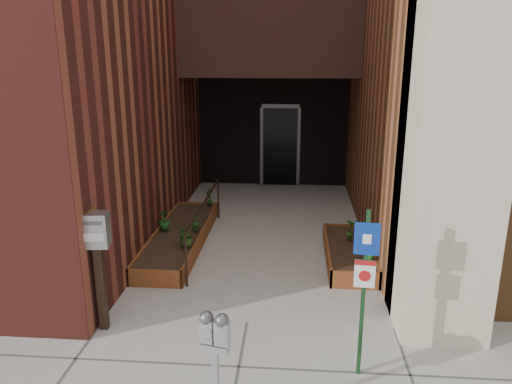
# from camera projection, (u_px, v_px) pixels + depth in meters

# --- Properties ---
(ground) EXTENTS (80.00, 80.00, 0.00)m
(ground) POSITION_uv_depth(u_px,v_px,m) (247.00, 322.00, 6.87)
(ground) COLOR #9E9991
(ground) RESTS_ON ground
(planter_left) EXTENTS (0.90, 3.60, 0.30)m
(planter_left) POSITION_uv_depth(u_px,v_px,m) (180.00, 238.00, 9.54)
(planter_left) COLOR brown
(planter_left) RESTS_ON ground
(planter_right) EXTENTS (0.80, 2.20, 0.30)m
(planter_right) POSITION_uv_depth(u_px,v_px,m) (349.00, 254.00, 8.82)
(planter_right) COLOR brown
(planter_right) RESTS_ON ground
(handrail) EXTENTS (0.04, 3.34, 0.90)m
(handrail) POSITION_uv_depth(u_px,v_px,m) (204.00, 209.00, 9.28)
(handrail) COLOR black
(handrail) RESTS_ON ground
(parking_meter) EXTENTS (0.30, 0.17, 1.30)m
(parking_meter) POSITION_uv_depth(u_px,v_px,m) (215.00, 341.00, 4.67)
(parking_meter) COLOR #A3A2A5
(parking_meter) RESTS_ON ground
(sign_post) EXTENTS (0.27, 0.07, 2.00)m
(sign_post) POSITION_uv_depth(u_px,v_px,m) (364.00, 277.00, 5.45)
(sign_post) COLOR #153919
(sign_post) RESTS_ON ground
(payment_dropbox) EXTENTS (0.35, 0.28, 1.64)m
(payment_dropbox) POSITION_uv_depth(u_px,v_px,m) (97.00, 247.00, 6.41)
(payment_dropbox) COLOR black
(payment_dropbox) RESTS_ON ground
(shrub_left_a) EXTENTS (0.48, 0.48, 0.38)m
(shrub_left_a) POSITION_uv_depth(u_px,v_px,m) (186.00, 235.00, 8.71)
(shrub_left_a) COLOR #244F16
(shrub_left_a) RESTS_ON planter_left
(shrub_left_b) EXTENTS (0.21, 0.21, 0.33)m
(shrub_left_b) POSITION_uv_depth(u_px,v_px,m) (195.00, 222.00, 9.47)
(shrub_left_b) COLOR #1D5418
(shrub_left_b) RESTS_ON planter_left
(shrub_left_c) EXTENTS (0.29, 0.29, 0.38)m
(shrub_left_c) POSITION_uv_depth(u_px,v_px,m) (164.00, 220.00, 9.49)
(shrub_left_c) COLOR #1C5C1A
(shrub_left_c) RESTS_ON planter_left
(shrub_left_d) EXTENTS (0.26, 0.26, 0.38)m
(shrub_left_d) POSITION_uv_depth(u_px,v_px,m) (209.00, 197.00, 10.95)
(shrub_left_d) COLOR #17501C
(shrub_left_d) RESTS_ON planter_left
(shrub_right_a) EXTENTS (0.20, 0.20, 0.36)m
(shrub_right_a) POSITION_uv_depth(u_px,v_px,m) (369.00, 251.00, 8.07)
(shrub_right_a) COLOR #1E5F1B
(shrub_right_a) RESTS_ON planter_right
(shrub_right_b) EXTENTS (0.28, 0.28, 0.38)m
(shrub_right_b) POSITION_uv_depth(u_px,v_px,m) (350.00, 229.00, 9.02)
(shrub_right_b) COLOR #29621C
(shrub_right_b) RESTS_ON planter_right
(shrub_right_c) EXTENTS (0.43, 0.43, 0.34)m
(shrub_right_c) POSITION_uv_depth(u_px,v_px,m) (362.00, 231.00, 8.98)
(shrub_right_c) COLOR #1A5D1A
(shrub_right_c) RESTS_ON planter_right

